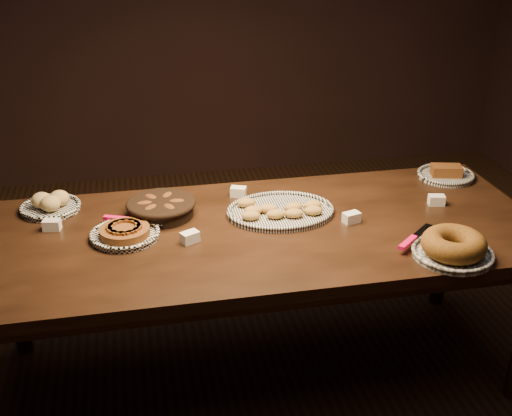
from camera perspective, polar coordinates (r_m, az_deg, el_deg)
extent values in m
plane|color=black|center=(3.09, 0.12, -14.28)|extent=(5.00, 5.00, 0.00)
cube|color=black|center=(2.68, 0.13, -2.29)|extent=(2.40, 1.00, 0.05)
cylinder|color=black|center=(3.21, -20.69, -6.76)|extent=(0.08, 0.08, 0.70)
cylinder|color=black|center=(3.52, 16.35, -3.16)|extent=(0.08, 0.08, 0.70)
torus|color=white|center=(2.64, -11.58, -2.20)|extent=(0.28, 0.28, 0.02)
cylinder|color=#4D260F|center=(2.64, -11.59, -2.04)|extent=(0.26, 0.26, 0.03)
cube|color=#532D0E|center=(2.61, -10.50, -1.72)|extent=(0.04, 0.07, 0.01)
cube|color=#532D0E|center=(2.64, -10.48, -1.42)|extent=(0.03, 0.07, 0.01)
cube|color=#532D0E|center=(2.67, -10.81, -1.19)|extent=(0.06, 0.06, 0.01)
cube|color=#532D0E|center=(2.68, -11.40, -1.09)|extent=(0.07, 0.03, 0.01)
cube|color=#532D0E|center=(2.68, -12.06, -1.17)|extent=(0.07, 0.04, 0.01)
cube|color=#532D0E|center=(2.66, -12.59, -1.39)|extent=(0.06, 0.07, 0.01)
cube|color=#532D0E|center=(2.64, -12.82, -1.69)|extent=(0.03, 0.07, 0.01)
cube|color=#532D0E|center=(2.61, -12.68, -1.97)|extent=(0.05, 0.07, 0.01)
cube|color=#532D0E|center=(2.59, -12.20, -2.15)|extent=(0.07, 0.05, 0.01)
cube|color=#532D0E|center=(2.58, -11.53, -2.16)|extent=(0.07, 0.02, 0.01)
cube|color=#532D0E|center=(2.59, -10.90, -2.00)|extent=(0.07, 0.06, 0.01)
cube|color=#FE0C58|center=(2.75, -12.22, -0.93)|extent=(0.12, 0.07, 0.02)
cube|color=silver|center=(2.70, -9.67, -1.25)|extent=(0.15, 0.09, 0.00)
torus|color=black|center=(2.79, 2.19, -0.14)|extent=(0.38, 0.38, 0.02)
ellipsoid|color=olive|center=(2.71, -0.48, -0.68)|extent=(0.09, 0.06, 0.04)
ellipsoid|color=olive|center=(2.72, 1.76, -0.55)|extent=(0.08, 0.06, 0.04)
ellipsoid|color=olive|center=(2.73, 3.41, -0.47)|extent=(0.09, 0.06, 0.04)
ellipsoid|color=olive|center=(2.76, 5.12, -0.23)|extent=(0.09, 0.06, 0.04)
ellipsoid|color=olive|center=(2.75, -0.25, -0.22)|extent=(0.08, 0.06, 0.04)
ellipsoid|color=olive|center=(2.77, 1.11, -0.05)|extent=(0.09, 0.07, 0.04)
ellipsoid|color=olive|center=(2.79, 3.36, 0.09)|extent=(0.09, 0.06, 0.04)
ellipsoid|color=olive|center=(2.81, 5.05, 0.27)|extent=(0.08, 0.05, 0.04)
ellipsoid|color=olive|center=(2.83, -0.87, 0.48)|extent=(0.09, 0.06, 0.04)
torus|color=black|center=(2.57, 17.08, -3.75)|extent=(0.31, 0.31, 0.02)
torus|color=brown|center=(2.55, 17.18, -3.07)|extent=(0.30, 0.30, 0.09)
cube|color=#FE0C58|center=(2.57, 13.34, -3.00)|extent=(0.11, 0.10, 0.02)
cube|color=silver|center=(2.68, 14.53, -2.01)|extent=(0.13, 0.12, 0.00)
cylinder|color=black|center=(2.80, -8.42, -0.01)|extent=(0.35, 0.35, 0.07)
torus|color=black|center=(2.79, -8.45, 0.41)|extent=(0.30, 0.30, 0.02)
ellipsoid|color=#35170A|center=(2.78, -7.03, 0.40)|extent=(0.10, 0.06, 0.04)
ellipsoid|color=#35170A|center=(2.85, -7.88, 0.92)|extent=(0.09, 0.10, 0.04)
ellipsoid|color=#35170A|center=(2.84, -9.32, 0.77)|extent=(0.09, 0.10, 0.04)
ellipsoid|color=#35170A|center=(2.78, -9.87, 0.21)|extent=(0.09, 0.05, 0.04)
ellipsoid|color=#35170A|center=(2.74, -9.32, -0.18)|extent=(0.10, 0.10, 0.04)
ellipsoid|color=#35170A|center=(2.73, -7.71, -0.13)|extent=(0.08, 0.10, 0.04)
torus|color=white|center=(2.96, -17.81, 0.16)|extent=(0.26, 0.26, 0.02)
ellipsoid|color=tan|center=(2.96, -18.53, 0.66)|extent=(0.09, 0.09, 0.07)
ellipsoid|color=tan|center=(2.96, -17.08, 0.84)|extent=(0.09, 0.09, 0.07)
ellipsoid|color=tan|center=(2.92, -17.81, 0.38)|extent=(0.09, 0.09, 0.07)
torus|color=black|center=(3.30, 16.52, 2.92)|extent=(0.28, 0.28, 0.02)
cube|color=#4D260F|center=(3.29, 16.56, 3.21)|extent=(0.16, 0.11, 0.05)
cube|color=white|center=(2.57, -5.90, -2.60)|extent=(0.08, 0.07, 0.04)
cube|color=white|center=(2.96, -1.58, 1.46)|extent=(0.08, 0.07, 0.04)
cube|color=white|center=(2.74, 8.48, -0.85)|extent=(0.08, 0.06, 0.04)
cube|color=white|center=(2.78, -17.69, -1.44)|extent=(0.08, 0.06, 0.04)
cube|color=white|center=(2.98, 15.75, 0.68)|extent=(0.08, 0.06, 0.04)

